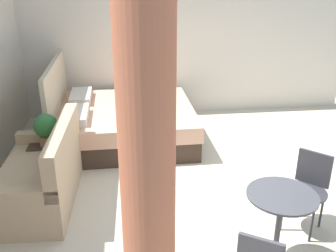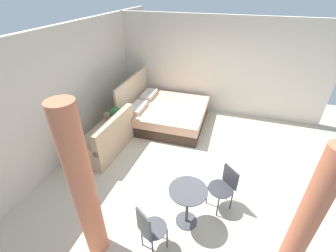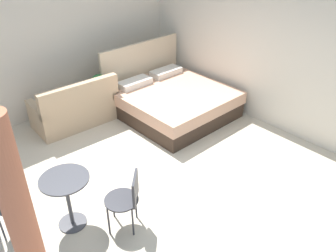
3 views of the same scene
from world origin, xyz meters
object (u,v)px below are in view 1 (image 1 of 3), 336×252
at_px(bed, 121,121).
at_px(balcony_table, 279,217).
at_px(potted_plant, 46,128).
at_px(cafe_chair_near_window, 309,184).
at_px(couch, 42,177).
at_px(nightstand, 49,157).

bearing_deg(bed, balcony_table, -155.41).
xyz_separation_m(potted_plant, cafe_chair_near_window, (-1.36, -2.81, -0.18)).
bearing_deg(potted_plant, bed, -40.37).
distance_m(bed, balcony_table, 3.29).
xyz_separation_m(couch, balcony_table, (-1.34, -2.27, 0.22)).
relative_size(nightstand, potted_plant, 1.17).
bearing_deg(nightstand, couch, -176.05).
bearing_deg(cafe_chair_near_window, potted_plant, 64.07).
height_order(potted_plant, cafe_chair_near_window, potted_plant).
height_order(couch, balcony_table, couch).
xyz_separation_m(couch, nightstand, (0.67, 0.05, -0.08)).
xyz_separation_m(couch, potted_plant, (0.57, 0.01, 0.37)).
height_order(balcony_table, cafe_chair_near_window, cafe_chair_near_window).
height_order(couch, potted_plant, couch).
bearing_deg(balcony_table, nightstand, 49.19).
distance_m(couch, balcony_table, 2.65).
bearing_deg(balcony_table, potted_plant, 50.17).
relative_size(nightstand, cafe_chair_near_window, 0.59).
xyz_separation_m(bed, cafe_chair_near_window, (-2.44, -1.89, 0.20)).
bearing_deg(bed, cafe_chair_near_window, -142.28).
xyz_separation_m(nightstand, cafe_chair_near_window, (-1.46, -2.84, 0.27)).
bearing_deg(potted_plant, couch, -179.17).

